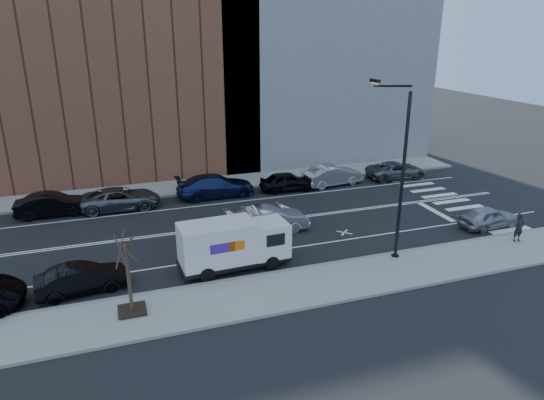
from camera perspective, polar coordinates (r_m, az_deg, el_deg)
ground at (r=31.14m, az=-4.19°, el=-2.99°), size 120.00×120.00×0.00m
sidewalk_near at (r=23.57m, az=1.45°, el=-10.63°), size 44.00×3.60×0.15m
sidewalk_far at (r=39.19m, az=-7.52°, el=1.82°), size 44.00×3.60×0.15m
curb_near at (r=25.04m, az=0.00°, el=-8.65°), size 44.00×0.25×0.17m
curb_far at (r=37.51m, az=-6.96°, el=1.04°), size 44.00×0.25×0.17m
crosswalk at (r=38.15m, az=19.71°, el=0.19°), size 3.00×14.00×0.01m
road_markings at (r=31.14m, az=-4.19°, el=-2.98°), size 40.00×8.60×0.01m
bldg_brick at (r=43.48m, az=-21.02°, el=17.15°), size 26.00×10.00×22.00m
bldg_concrete at (r=47.51m, az=5.19°, el=20.82°), size 20.00×10.00×26.00m
streetlight at (r=26.20m, az=14.61°, el=3.79°), size 0.44×4.02×9.34m
street_tree at (r=22.11m, az=-16.43°, el=-9.59°), size 1.20×1.20×3.75m
fedex_van at (r=25.24m, az=-4.60°, el=-5.17°), size 5.87×2.28×2.64m
far_parked_b at (r=35.59m, az=-24.42°, el=-0.49°), size 4.71×1.67×1.55m
far_parked_c at (r=35.25m, az=-17.38°, el=0.16°), size 5.39×2.53×1.49m
far_parked_d at (r=36.34m, az=-6.67°, el=1.69°), size 5.80×2.41×1.68m
far_parked_e at (r=37.45m, az=1.89°, el=2.20°), size 4.45×2.03×1.48m
far_parked_f at (r=39.09m, az=7.16°, el=2.92°), size 5.14×2.34×1.63m
far_parked_g at (r=41.91m, az=14.43°, el=3.42°), size 5.15×2.65×1.39m
driving_sedan at (r=29.75m, az=-0.37°, el=-2.36°), size 4.99×1.91×1.62m
near_parked_rear_a at (r=24.98m, az=-21.43°, el=-8.62°), size 4.37×1.95×1.39m
near_parked_front at (r=33.50m, az=24.12°, el=-1.84°), size 4.04×1.86×1.34m
pedestrian at (r=31.59m, az=27.06°, el=-2.89°), size 0.63×0.42×1.72m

